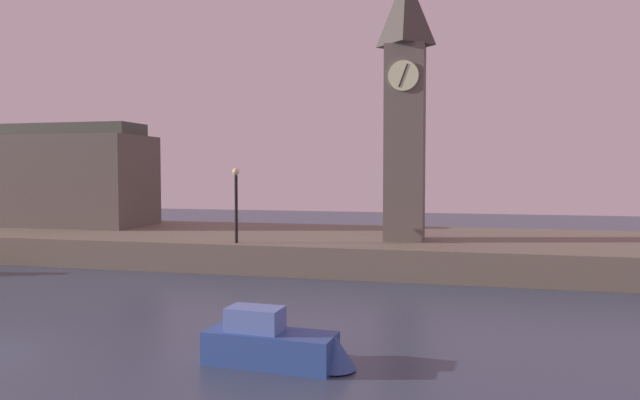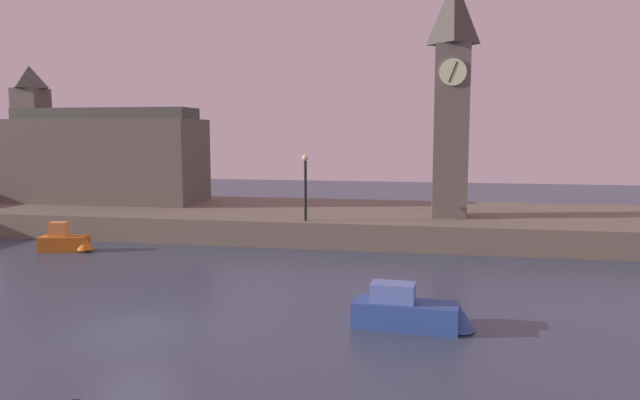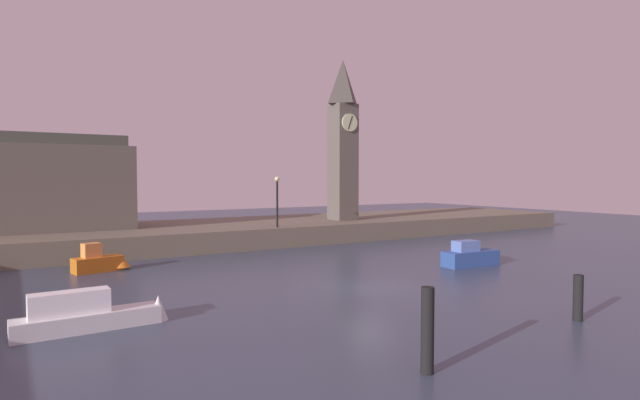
{
  "view_description": "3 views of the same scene",
  "coord_description": "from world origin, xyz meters",
  "px_view_note": "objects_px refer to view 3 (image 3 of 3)",
  "views": [
    {
      "loc": [
        13.69,
        -12.76,
        5.13
      ],
      "look_at": [
        6.98,
        14.98,
        3.72
      ],
      "focal_mm": 32.87,
      "sensor_mm": 36.0,
      "label": 1
    },
    {
      "loc": [
        9.43,
        -17.36,
        6.54
      ],
      "look_at": [
        3.33,
        15.79,
        2.6
      ],
      "focal_mm": 32.63,
      "sensor_mm": 36.0,
      "label": 2
    },
    {
      "loc": [
        -14.27,
        -19.09,
        5.19
      ],
      "look_at": [
        6.33,
        14.74,
        3.46
      ],
      "focal_mm": 28.59,
      "sensor_mm": 36.0,
      "label": 3
    }
  ],
  "objects_px": {
    "clock_tower": "(343,137)",
    "boat_patrol_orange": "(101,262)",
    "parliament_hall": "(16,183)",
    "mooring_post_right": "(578,298)",
    "streetlamp": "(277,196)",
    "boat_tour_blue": "(474,256)",
    "mooring_post_left": "(427,330)",
    "boat_ferry_white": "(97,315)"
  },
  "relations": [
    {
      "from": "mooring_post_left",
      "to": "boat_ferry_white",
      "type": "distance_m",
      "value": 11.25
    },
    {
      "from": "streetlamp",
      "to": "boat_tour_blue",
      "type": "relative_size",
      "value": 0.92
    },
    {
      "from": "streetlamp",
      "to": "mooring_post_left",
      "type": "xyz_separation_m",
      "value": [
        -7.59,
        -24.06,
        -2.72
      ]
    },
    {
      "from": "boat_patrol_orange",
      "to": "boat_tour_blue",
      "type": "bearing_deg",
      "value": -26.27
    },
    {
      "from": "streetlamp",
      "to": "boat_ferry_white",
      "type": "distance_m",
      "value": 21.27
    },
    {
      "from": "mooring_post_left",
      "to": "mooring_post_right",
      "type": "relative_size",
      "value": 1.38
    },
    {
      "from": "mooring_post_left",
      "to": "boat_patrol_orange",
      "type": "height_order",
      "value": "mooring_post_left"
    },
    {
      "from": "streetlamp",
      "to": "mooring_post_right",
      "type": "height_order",
      "value": "streetlamp"
    },
    {
      "from": "boat_ferry_white",
      "to": "boat_tour_blue",
      "type": "bearing_deg",
      "value": 5.76
    },
    {
      "from": "boat_patrol_orange",
      "to": "boat_tour_blue",
      "type": "height_order",
      "value": "boat_patrol_orange"
    },
    {
      "from": "clock_tower",
      "to": "boat_tour_blue",
      "type": "xyz_separation_m",
      "value": [
        -1.69,
        -16.43,
        -8.22
      ]
    },
    {
      "from": "mooring_post_left",
      "to": "streetlamp",
      "type": "bearing_deg",
      "value": 72.49
    },
    {
      "from": "clock_tower",
      "to": "parliament_hall",
      "type": "distance_m",
      "value": 25.24
    },
    {
      "from": "mooring_post_right",
      "to": "boat_ferry_white",
      "type": "height_order",
      "value": "mooring_post_right"
    },
    {
      "from": "streetlamp",
      "to": "clock_tower",
      "type": "bearing_deg",
      "value": 22.35
    },
    {
      "from": "mooring_post_left",
      "to": "mooring_post_right",
      "type": "xyz_separation_m",
      "value": [
        8.16,
        0.86,
        -0.32
      ]
    },
    {
      "from": "parliament_hall",
      "to": "boat_ferry_white",
      "type": "bearing_deg",
      "value": -84.43
    },
    {
      "from": "mooring_post_right",
      "to": "boat_patrol_orange",
      "type": "height_order",
      "value": "mooring_post_right"
    },
    {
      "from": "mooring_post_right",
      "to": "boat_ferry_white",
      "type": "bearing_deg",
      "value": 152.03
    },
    {
      "from": "parliament_hall",
      "to": "mooring_post_right",
      "type": "distance_m",
      "value": 34.56
    },
    {
      "from": "mooring_post_left",
      "to": "boat_tour_blue",
      "type": "height_order",
      "value": "mooring_post_left"
    },
    {
      "from": "boat_patrol_orange",
      "to": "boat_ferry_white",
      "type": "height_order",
      "value": "boat_patrol_orange"
    },
    {
      "from": "boat_ferry_white",
      "to": "clock_tower",
      "type": "bearing_deg",
      "value": 39.35
    },
    {
      "from": "parliament_hall",
      "to": "streetlamp",
      "type": "bearing_deg",
      "value": -21.45
    },
    {
      "from": "mooring_post_right",
      "to": "clock_tower",
      "type": "bearing_deg",
      "value": 74.12
    },
    {
      "from": "clock_tower",
      "to": "boat_patrol_orange",
      "type": "distance_m",
      "value": 23.47
    },
    {
      "from": "clock_tower",
      "to": "boat_tour_blue",
      "type": "relative_size",
      "value": 3.39
    },
    {
      "from": "mooring_post_right",
      "to": "boat_ferry_white",
      "type": "xyz_separation_m",
      "value": [
        -15.06,
        8.0,
        -0.34
      ]
    },
    {
      "from": "parliament_hall",
      "to": "mooring_post_right",
      "type": "xyz_separation_m",
      "value": [
        17.18,
        -29.72,
        -4.03
      ]
    },
    {
      "from": "streetlamp",
      "to": "boat_ferry_white",
      "type": "relative_size",
      "value": 0.73
    },
    {
      "from": "boat_patrol_orange",
      "to": "boat_ferry_white",
      "type": "bearing_deg",
      "value": -98.66
    },
    {
      "from": "mooring_post_left",
      "to": "mooring_post_right",
      "type": "height_order",
      "value": "mooring_post_left"
    },
    {
      "from": "parliament_hall",
      "to": "mooring_post_right",
      "type": "height_order",
      "value": "parliament_hall"
    },
    {
      "from": "parliament_hall",
      "to": "boat_tour_blue",
      "type": "xyz_separation_m",
      "value": [
        23.04,
        -19.61,
        -4.31
      ]
    },
    {
      "from": "parliament_hall",
      "to": "streetlamp",
      "type": "distance_m",
      "value": 17.87
    },
    {
      "from": "boat_patrol_orange",
      "to": "mooring_post_right",
      "type": "bearing_deg",
      "value": -55.79
    },
    {
      "from": "mooring_post_left",
      "to": "mooring_post_right",
      "type": "bearing_deg",
      "value": 6.04
    },
    {
      "from": "parliament_hall",
      "to": "boat_tour_blue",
      "type": "relative_size",
      "value": 3.38
    },
    {
      "from": "parliament_hall",
      "to": "mooring_post_left",
      "type": "bearing_deg",
      "value": -73.57
    },
    {
      "from": "mooring_post_right",
      "to": "boat_tour_blue",
      "type": "bearing_deg",
      "value": 59.9
    },
    {
      "from": "clock_tower",
      "to": "parliament_hall",
      "type": "height_order",
      "value": "clock_tower"
    },
    {
      "from": "streetlamp",
      "to": "mooring_post_right",
      "type": "distance_m",
      "value": 23.4
    }
  ]
}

